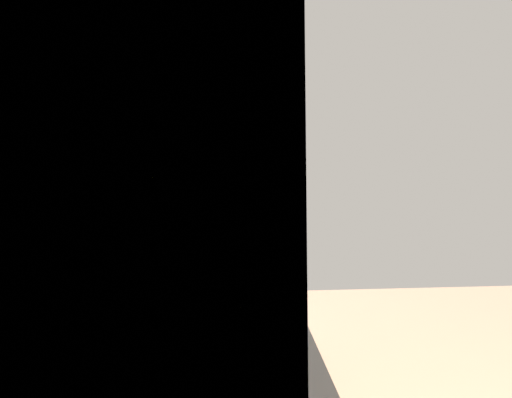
{
  "coord_description": "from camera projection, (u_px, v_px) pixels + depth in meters",
  "views": [
    {
      "loc": [
        -1.56,
        1.27,
        1.65
      ],
      "look_at": [
        -0.06,
        1.16,
        1.44
      ],
      "focal_mm": 33.53,
      "sensor_mm": 36.0,
      "label": 1
    }
  ],
  "objects": [
    {
      "name": "bowl",
      "position": [
        269.0,
        389.0,
        1.32
      ],
      "size": [
        0.18,
        0.18,
        0.07
      ],
      "color": "silver",
      "rests_on": "counter_run"
    },
    {
      "name": "oven_range",
      "position": [
        227.0,
        310.0,
        3.23
      ],
      "size": [
        0.69,
        0.66,
        1.09
      ],
      "color": "#B7BABF",
      "rests_on": "ground_plane"
    },
    {
      "name": "microwave",
      "position": [
        220.0,
        267.0,
        2.13
      ],
      "size": [
        0.44,
        0.35,
        0.3
      ],
      "color": "white",
      "rests_on": "counter_run"
    },
    {
      "name": "wall_back",
      "position": [
        112.0,
        232.0,
        1.55
      ],
      "size": [
        4.22,
        0.12,
        2.67
      ],
      "primitive_type": "cube",
      "color": "beige",
      "rests_on": "ground_plane"
    },
    {
      "name": "upper_cabinets",
      "position": [
        159.0,
        74.0,
        1.1
      ],
      "size": [
        2.36,
        0.32,
        0.64
      ],
      "color": "tan"
    }
  ]
}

